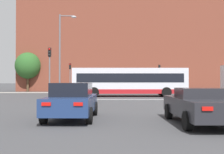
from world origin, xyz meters
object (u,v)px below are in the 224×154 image
object	(u,v)px
traffic_light_far_left	(70,73)
street_lamp_junction	(62,48)
pedestrian_waiting	(120,85)
car_roadster_right	(201,106)
traffic_light_near_left	(50,65)
traffic_light_far_right	(159,74)
bus_crossing_lead	(129,81)
car_saloon_left	(72,101)

from	to	relation	value
traffic_light_far_left	street_lamp_junction	distance (m)	10.55
traffic_light_far_left	pedestrian_waiting	xyz separation A→B (m)	(6.95, 1.18, -1.76)
car_roadster_right	traffic_light_near_left	bearing A→B (deg)	120.97
car_roadster_right	pedestrian_waiting	xyz separation A→B (m)	(-1.96, 29.35, 0.30)
car_roadster_right	street_lamp_junction	bearing A→B (deg)	114.73
car_roadster_right	traffic_light_far_right	distance (m)	28.13
traffic_light_far_right	pedestrian_waiting	distance (m)	5.77
traffic_light_far_right	pedestrian_waiting	world-z (taller)	traffic_light_far_right
traffic_light_near_left	street_lamp_junction	bearing A→B (deg)	79.67
bus_crossing_lead	street_lamp_junction	bearing A→B (deg)	-83.71
car_saloon_left	traffic_light_far_right	world-z (taller)	traffic_light_far_right
car_saloon_left	traffic_light_near_left	size ratio (longest dim) A/B	0.95
street_lamp_junction	pedestrian_waiting	xyz separation A→B (m)	(6.28, 11.47, -3.98)
traffic_light_far_left	pedestrian_waiting	distance (m)	7.26
car_saloon_left	traffic_light_near_left	world-z (taller)	traffic_light_near_left
street_lamp_junction	pedestrian_waiting	world-z (taller)	street_lamp_junction
car_roadster_right	traffic_light_near_left	xyz separation A→B (m)	(-8.83, 14.69, 2.37)
traffic_light_far_left	bus_crossing_lead	bearing A→B (deg)	-51.73
car_saloon_left	street_lamp_junction	xyz separation A→B (m)	(-3.24, 16.52, 4.20)
bus_crossing_lead	traffic_light_far_left	world-z (taller)	traffic_light_far_left
car_saloon_left	street_lamp_junction	distance (m)	17.35
car_roadster_right	bus_crossing_lead	xyz separation A→B (m)	(-1.39, 18.64, 0.88)
traffic_light_far_right	traffic_light_far_left	bearing A→B (deg)	178.54
car_roadster_right	pedestrian_waiting	size ratio (longest dim) A/B	2.80
pedestrian_waiting	traffic_light_far_left	bearing A→B (deg)	67.63
car_saloon_left	pedestrian_waiting	xyz separation A→B (m)	(3.04, 27.99, 0.21)
car_roadster_right	bus_crossing_lead	bearing A→B (deg)	94.24
street_lamp_junction	pedestrian_waiting	distance (m)	13.67
street_lamp_junction	car_roadster_right	bearing A→B (deg)	-65.25
bus_crossing_lead	pedestrian_waiting	distance (m)	10.75
traffic_light_near_left	street_lamp_junction	distance (m)	3.76
car_roadster_right	bus_crossing_lead	world-z (taller)	bus_crossing_lead
car_roadster_right	bus_crossing_lead	distance (m)	18.71
car_saloon_left	traffic_light_far_left	world-z (taller)	traffic_light_far_left
car_saloon_left	bus_crossing_lead	xyz separation A→B (m)	(3.61, 17.27, 0.79)
traffic_light_far_right	street_lamp_junction	size ratio (longest dim) A/B	0.46
car_saloon_left	traffic_light_near_left	xyz separation A→B (m)	(-3.82, 13.33, 2.29)
street_lamp_junction	traffic_light_far_left	bearing A→B (deg)	93.71
car_roadster_right	traffic_light_far_left	size ratio (longest dim) A/B	1.16
car_saloon_left	street_lamp_junction	bearing A→B (deg)	102.40
bus_crossing_lead	traffic_light_near_left	size ratio (longest dim) A/B	2.53
bus_crossing_lead	traffic_light_far_right	xyz separation A→B (m)	(4.76, 9.22, 1.03)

